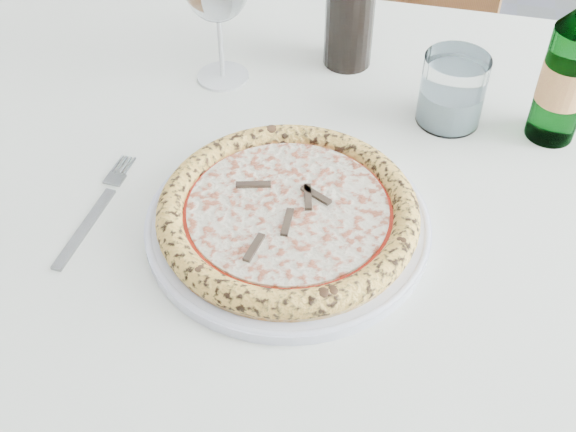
% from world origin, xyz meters
% --- Properties ---
extents(floor, '(5.00, 6.00, 0.02)m').
position_xyz_m(floor, '(0.00, 0.00, -0.01)').
color(floor, '#4B4A57').
rests_on(floor, ground).
extents(dining_table, '(1.52, 0.90, 0.76)m').
position_xyz_m(dining_table, '(0.03, -0.28, 0.67)').
color(dining_table, brown).
rests_on(dining_table, floor).
extents(chair_far, '(0.49, 0.49, 0.93)m').
position_xyz_m(chair_far, '(0.04, 0.46, 0.53)').
color(chair_far, brown).
rests_on(chair_far, floor).
extents(plate, '(0.32, 0.32, 0.02)m').
position_xyz_m(plate, '(0.03, -0.38, 0.76)').
color(plate, white).
rests_on(plate, dining_table).
extents(pizza, '(0.29, 0.29, 0.03)m').
position_xyz_m(pizza, '(0.03, -0.38, 0.78)').
color(pizza, tan).
rests_on(pizza, plate).
extents(fork, '(0.02, 0.19, 0.00)m').
position_xyz_m(fork, '(-0.20, -0.41, 0.76)').
color(fork, gray).
rests_on(fork, dining_table).
extents(tumbler, '(0.08, 0.08, 0.09)m').
position_xyz_m(tumbler, '(0.18, -0.13, 0.80)').
color(tumbler, white).
rests_on(tumbler, dining_table).
extents(beer_bottle, '(0.06, 0.06, 0.24)m').
position_xyz_m(beer_bottle, '(0.32, -0.13, 0.85)').
color(beer_bottle, '#286D34').
rests_on(beer_bottle, dining_table).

